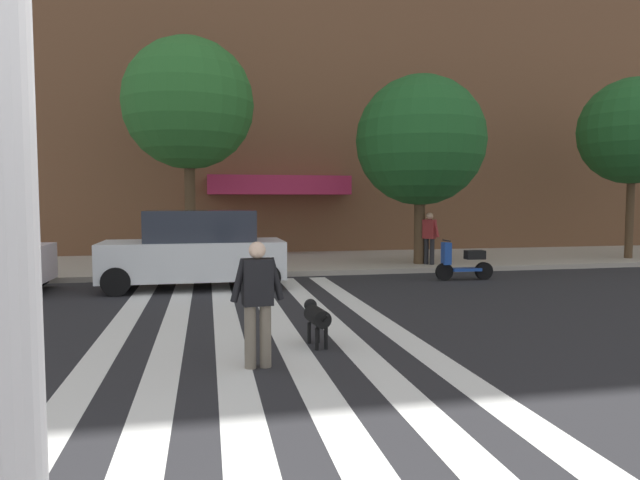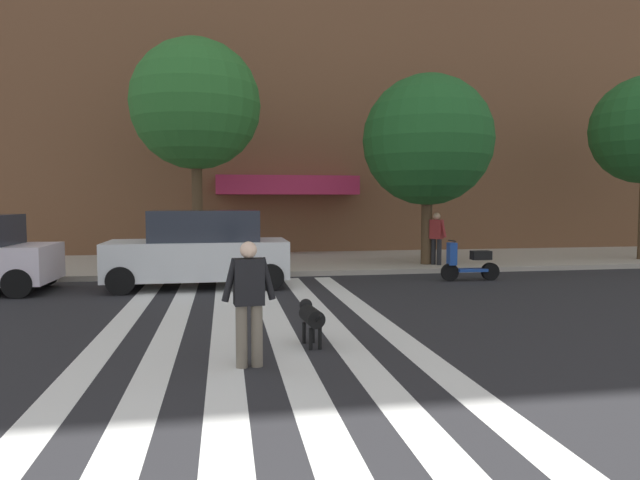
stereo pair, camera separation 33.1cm
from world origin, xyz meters
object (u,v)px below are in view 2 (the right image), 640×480
object	(u,v)px
street_tree_middle	(428,141)
parked_scooter	(470,263)
dog_on_leash	(311,316)
pedestrian_bystander	(437,235)
parked_car_behind_first	(200,250)
pedestrian_dog_walker	(249,297)
street_tree_nearest	(196,105)

from	to	relation	value
street_tree_middle	parked_scooter	bearing A→B (deg)	-85.80
dog_on_leash	pedestrian_bystander	size ratio (longest dim) A/B	0.59
parked_car_behind_first	parked_scooter	distance (m)	7.15
dog_on_leash	pedestrian_bystander	world-z (taller)	pedestrian_bystander
street_tree_middle	pedestrian_dog_walker	bearing A→B (deg)	-122.27
pedestrian_dog_walker	dog_on_leash	size ratio (longest dim) A/B	1.70
parked_car_behind_first	street_tree_nearest	xyz separation A→B (m)	(-0.21, 3.39, 4.13)
pedestrian_dog_walker	pedestrian_bystander	world-z (taller)	pedestrian_bystander
pedestrian_dog_walker	pedestrian_bystander	distance (m)	11.20
street_tree_nearest	pedestrian_dog_walker	xyz separation A→B (m)	(1.12, -10.30, -4.14)
parked_scooter	pedestrian_dog_walker	xyz separation A→B (m)	(-6.23, -6.79, 0.45)
parked_car_behind_first	pedestrian_bystander	xyz separation A→B (m)	(7.17, 2.37, 0.14)
street_tree_nearest	street_tree_middle	world-z (taller)	street_tree_nearest
street_tree_nearest	pedestrian_bystander	world-z (taller)	street_tree_nearest
parked_car_behind_first	pedestrian_dog_walker	distance (m)	6.97
street_tree_middle	pedestrian_bystander	xyz separation A→B (m)	(0.23, -0.27, -2.98)
street_tree_middle	street_tree_nearest	bearing A→B (deg)	174.05
parked_scooter	street_tree_middle	xyz separation A→B (m)	(-0.20, 2.76, 3.57)
parked_scooter	pedestrian_dog_walker	world-z (taller)	pedestrian_dog_walker
street_tree_middle	pedestrian_bystander	distance (m)	3.00
street_tree_middle	pedestrian_dog_walker	xyz separation A→B (m)	(-6.03, -9.55, -3.13)
parked_car_behind_first	pedestrian_bystander	distance (m)	7.55
pedestrian_bystander	pedestrian_dog_walker	bearing A→B (deg)	-124.01
parked_scooter	pedestrian_bystander	size ratio (longest dim) A/B	1.00
dog_on_leash	pedestrian_bystander	xyz separation A→B (m)	(5.31, 8.35, 0.63)
street_tree_nearest	dog_on_leash	xyz separation A→B (m)	(2.07, -9.37, -4.63)
street_tree_nearest	pedestrian_dog_walker	world-z (taller)	street_tree_nearest
pedestrian_dog_walker	dog_on_leash	world-z (taller)	pedestrian_dog_walker
parked_car_behind_first	street_tree_middle	world-z (taller)	street_tree_middle
parked_scooter	street_tree_nearest	bearing A→B (deg)	154.51
pedestrian_dog_walker	dog_on_leash	bearing A→B (deg)	44.21
dog_on_leash	parked_scooter	bearing A→B (deg)	48.01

